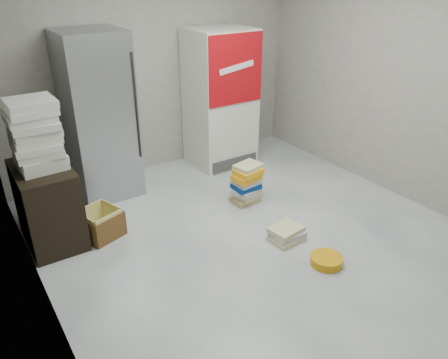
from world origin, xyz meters
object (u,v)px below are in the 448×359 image
coke_cooler (220,99)px  phonebook_stack_main (247,184)px  wood_shelf (48,205)px  steel_fridge (99,117)px  cardboard_box (100,225)px

coke_cooler → phonebook_stack_main: 1.41m
wood_shelf → phonebook_stack_main: 2.13m
phonebook_stack_main → steel_fridge: bearing=129.4°
phonebook_stack_main → cardboard_box: bearing=164.0°
coke_cooler → cardboard_box: bearing=-156.0°
steel_fridge → wood_shelf: steel_fridge is taller
steel_fridge → phonebook_stack_main: steel_fridge is taller
coke_cooler → cardboard_box: 2.39m
steel_fridge → phonebook_stack_main: bearing=-43.3°
phonebook_stack_main → wood_shelf: bearing=160.6°
steel_fridge → cardboard_box: bearing=-114.0°
coke_cooler → phonebook_stack_main: (-0.40, -1.17, -0.66)m
phonebook_stack_main → cardboard_box: phonebook_stack_main is taller
wood_shelf → cardboard_box: wood_shelf is taller
coke_cooler → cardboard_box: (-2.06, -0.92, -0.78)m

